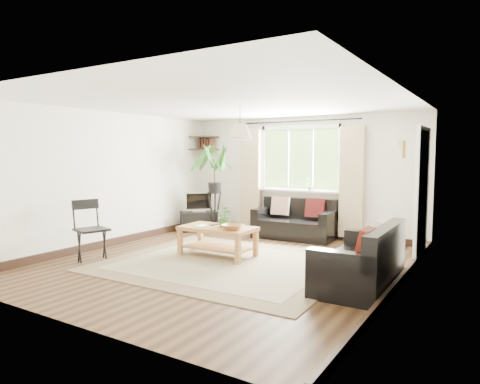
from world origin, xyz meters
The scene contains 24 objects.
floor centered at (0.00, 0.00, 0.00)m, with size 5.50×5.50×0.00m, color black.
ceiling centered at (0.00, 0.00, 2.40)m, with size 5.50×5.50×0.00m, color white.
wall_back centered at (0.00, 2.75, 1.20)m, with size 5.00×0.02×2.40m, color white.
wall_front centered at (0.00, -2.75, 1.20)m, with size 5.00×0.02×2.40m, color white.
wall_left centered at (-2.50, 0.00, 1.20)m, with size 0.02×5.50×2.40m, color white.
wall_right centered at (2.50, 0.00, 1.20)m, with size 0.02×5.50×2.40m, color white.
rug centered at (0.04, -0.03, 0.01)m, with size 3.51×3.01×0.02m, color beige.
window centered at (0.00, 2.71, 1.55)m, with size 2.50×0.16×2.16m, color white, non-canonical shape.
door centered at (2.47, 1.70, 1.00)m, with size 0.06×0.96×2.06m, color silver.
corner_shelf centered at (-2.25, 2.50, 1.89)m, with size 0.50×0.50×0.34m, color black, non-canonical shape.
pendant_lamp centered at (0.00, 0.40, 2.05)m, with size 0.36×0.36×0.54m, color beige, non-canonical shape.
wall_sconce centered at (2.43, 0.30, 1.74)m, with size 0.12×0.12×0.28m, color beige, non-canonical shape.
sofa_back centered at (0.08, 2.30, 0.37)m, with size 1.55×0.78×0.73m, color black, non-canonical shape.
sofa_right centered at (2.04, -0.09, 0.37)m, with size 0.79×1.58×0.75m, color black, non-canonical shape.
coffee_table centered at (-0.34, 0.27, 0.24)m, with size 1.19×0.65×0.49m, color olive, non-canonical shape.
table_plant centered at (-0.23, 0.32, 0.66)m, with size 0.30×0.26×0.34m, color #316327.
bowl centered at (0.01, 0.16, 0.53)m, with size 0.33×0.33×0.08m, color olive.
book_a centered at (-0.64, 0.15, 0.50)m, with size 0.16×0.21×0.02m, color white.
book_b centered at (-0.58, 0.39, 0.50)m, with size 0.16×0.21×0.02m, color #522720.
tv_stand centered at (-2.03, 1.99, 0.21)m, with size 0.76×0.43×0.41m, color black.
tv centered at (-2.03, 1.99, 0.64)m, with size 0.59×0.20×0.45m, color #A5A5AA, non-canonical shape.
palm_stand centered at (-1.66, 2.06, 0.92)m, with size 0.72×0.72×1.85m, color black, non-canonical shape.
folding_chair centered at (-1.84, -0.97, 0.47)m, with size 0.48×0.48×0.93m, color black, non-canonical shape.
sill_plant centered at (0.25, 2.63, 1.06)m, with size 0.14×0.10×0.27m, color #2D6023.
Camera 1 is at (3.52, -5.30, 1.64)m, focal length 32.00 mm.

